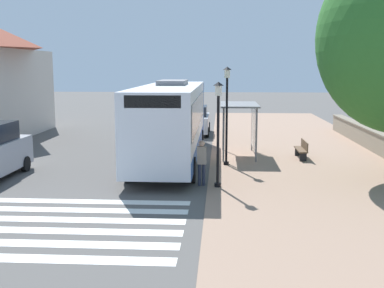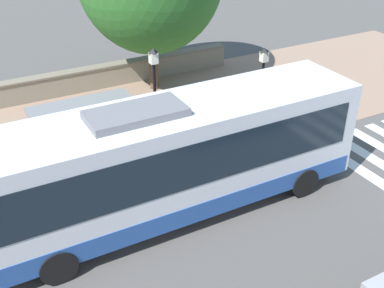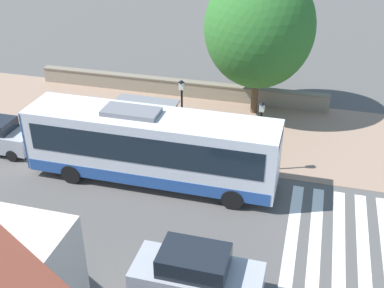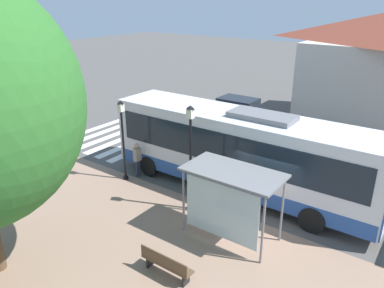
% 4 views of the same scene
% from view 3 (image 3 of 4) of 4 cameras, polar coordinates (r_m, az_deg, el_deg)
% --- Properties ---
extents(ground_plane, '(120.00, 120.00, 0.00)m').
position_cam_3_polar(ground_plane, '(25.91, -7.07, -1.52)').
color(ground_plane, '#514F4C').
rests_on(ground_plane, ground).
extents(sidewalk_plaza, '(9.00, 44.00, 0.02)m').
position_cam_3_polar(sidewalk_plaza, '(29.59, -3.90, 2.82)').
color(sidewalk_plaza, '#937560').
rests_on(sidewalk_plaza, ground).
extents(crosswalk_stripes, '(9.00, 5.25, 0.01)m').
position_cam_3_polar(crosswalk_stripes, '(20.47, 18.36, -12.66)').
color(crosswalk_stripes, silver).
rests_on(crosswalk_stripes, ground).
extents(stone_wall, '(0.60, 20.00, 1.09)m').
position_cam_3_polar(stone_wall, '(32.86, -1.67, 6.72)').
color(stone_wall, gray).
rests_on(stone_wall, ground).
extents(bus, '(2.72, 12.05, 3.74)m').
position_cam_3_polar(bus, '(22.90, -4.90, -0.24)').
color(bus, silver).
rests_on(bus, ground).
extents(bus_shelter, '(1.80, 3.41, 2.59)m').
position_cam_3_polar(bus_shelter, '(26.04, -5.46, 4.14)').
color(bus_shelter, slate).
rests_on(bus_shelter, ground).
extents(pedestrian, '(0.34, 0.23, 1.71)m').
position_cam_3_polar(pedestrian, '(23.76, 7.08, -1.78)').
color(pedestrian, '#2D3347').
rests_on(pedestrian, ground).
extents(bench, '(0.40, 1.79, 0.88)m').
position_cam_3_polar(bench, '(29.03, -2.41, 3.35)').
color(bench, brown).
rests_on(bench, ground).
extents(street_lamp_near, '(0.28, 0.28, 3.85)m').
position_cam_3_polar(street_lamp_near, '(23.62, 8.08, 1.55)').
color(street_lamp_near, black).
rests_on(street_lamp_near, ground).
extents(street_lamp_far, '(0.28, 0.28, 4.38)m').
position_cam_3_polar(street_lamp_far, '(24.52, -1.20, 3.72)').
color(street_lamp_far, black).
rests_on(street_lamp_far, ground).
extents(shade_tree, '(6.45, 6.45, 8.96)m').
position_cam_3_polar(shade_tree, '(28.95, 7.99, 13.47)').
color(shade_tree, brown).
rests_on(shade_tree, ground).
extents(parked_car_far_lane, '(2.01, 4.50, 2.20)m').
position_cam_3_polar(parked_car_far_lane, '(17.22, 0.54, -15.56)').
color(parked_car_far_lane, '#9EA0A8').
rests_on(parked_car_far_lane, ground).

